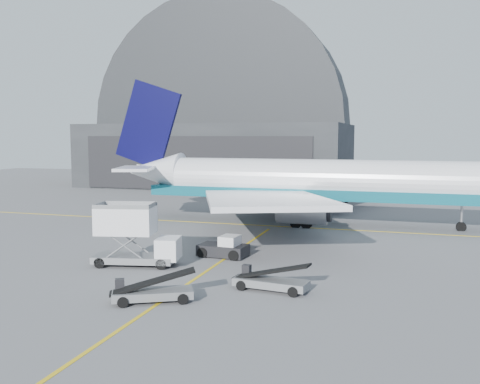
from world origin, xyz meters
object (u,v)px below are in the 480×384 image
(airliner, at_px, (306,182))
(belt_loader_a, at_px, (152,292))
(catering_truck, at_px, (133,236))
(pushback_tug, at_px, (224,248))
(belt_loader_b, at_px, (270,281))

(airliner, bearing_deg, belt_loader_a, -96.53)
(catering_truck, bearing_deg, pushback_tug, 29.22)
(airliner, distance_m, belt_loader_b, 27.01)
(airliner, relative_size, belt_loader_a, 9.63)
(belt_loader_a, relative_size, belt_loader_b, 0.96)
(airliner, xyz_separation_m, pushback_tug, (-3.34, -18.41, -3.98))
(catering_truck, xyz_separation_m, belt_loader_a, (5.38, -7.70, -1.67))
(airliner, bearing_deg, belt_loader_b, -84.53)
(pushback_tug, xyz_separation_m, belt_loader_a, (-0.21, -12.58, -0.09))
(belt_loader_a, bearing_deg, pushback_tug, 61.46)
(catering_truck, height_order, pushback_tug, catering_truck)
(belt_loader_a, bearing_deg, belt_loader_b, 8.31)
(airliner, xyz_separation_m, belt_loader_a, (-3.55, -30.99, -4.07))
(airliner, distance_m, belt_loader_a, 31.46)
(catering_truck, distance_m, pushback_tug, 7.58)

